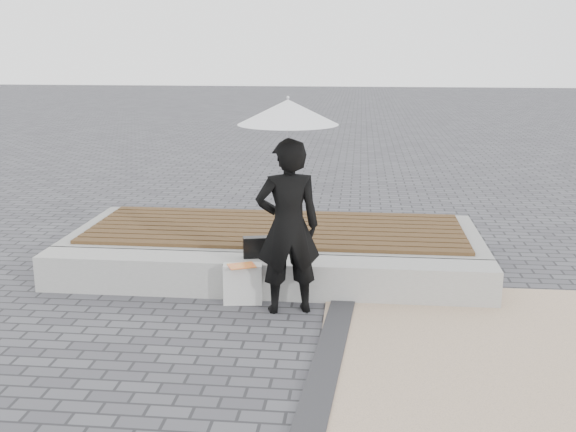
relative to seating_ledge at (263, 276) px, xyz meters
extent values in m
plane|color=#4D4D52|center=(0.00, -1.60, -0.20)|extent=(80.00, 80.00, 0.00)
cube|color=#2D2D30|center=(0.75, -2.10, -0.18)|extent=(0.61, 5.20, 0.04)
cube|color=#AAAAA5|center=(0.00, 0.00, 0.00)|extent=(5.00, 0.45, 0.40)
cube|color=gray|center=(0.00, 1.20, 0.00)|extent=(5.00, 2.00, 0.40)
imported|color=black|center=(0.32, -0.47, 0.69)|extent=(0.74, 0.58, 1.78)
cylinder|color=silver|center=(0.32, -0.47, 1.22)|extent=(0.02, 0.02, 0.98)
cone|color=silver|center=(0.32, -0.47, 1.82)|extent=(0.98, 0.98, 0.24)
sphere|color=silver|center=(0.32, -0.47, 1.96)|extent=(0.03, 0.03, 0.03)
cube|color=black|center=(-0.06, 0.05, 0.31)|extent=(0.34, 0.19, 0.23)
cube|color=silver|center=(-0.17, -0.30, 0.01)|extent=(0.42, 0.22, 0.42)
cube|color=#FA2F3C|center=(-0.17, -0.35, 0.23)|extent=(0.33, 0.29, 0.01)
camera|label=1|loc=(1.02, -7.05, 2.45)|focal=43.02mm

